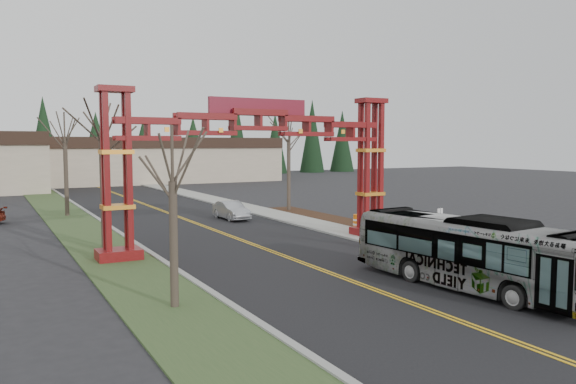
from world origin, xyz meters
TOP-DOWN VIEW (x-y plane):
  - ground at (0.00, 0.00)m, footprint 200.00×200.00m
  - road at (0.00, 25.00)m, footprint 12.00×110.00m
  - lane_line_left at (-0.12, 25.00)m, footprint 0.12×100.00m
  - lane_line_right at (0.12, 25.00)m, footprint 0.12×100.00m
  - curb_right at (6.15, 25.00)m, footprint 0.30×110.00m
  - sidewalk_right at (7.60, 25.00)m, footprint 2.60×110.00m
  - landscape_strip at (10.20, 10.00)m, footprint 2.60×50.00m
  - grass_median at (-8.00, 25.00)m, footprint 4.00×110.00m
  - curb_left at (-6.15, 25.00)m, footprint 0.30×110.00m
  - gateway_arch at (0.00, 18.00)m, footprint 18.20×1.60m
  - retail_building_east at (10.00, 79.95)m, footprint 38.00×20.30m
  - conifer_treeline at (0.25, 92.00)m, footprint 116.10×5.60m
  - transit_bus at (3.56, 5.30)m, footprint 3.66×11.13m
  - silver_sedan at (3.25, 29.91)m, footprint 1.66×4.46m
  - bare_tree_median_near at (-8.00, 8.39)m, footprint 3.06×3.06m
  - bare_tree_median_mid at (-8.00, 21.86)m, footprint 3.46×3.46m
  - bare_tree_median_far at (-8.00, 38.18)m, footprint 3.45×3.45m
  - bare_tree_right_far at (10.00, 32.73)m, footprint 3.28×3.28m
  - street_sign at (9.50, 13.22)m, footprint 0.50×0.15m
  - barrel_south at (8.97, 16.80)m, footprint 0.57×0.57m
  - barrel_mid at (9.09, 19.80)m, footprint 0.49×0.49m
  - barrel_north at (8.98, 20.78)m, footprint 0.58×0.58m

SIDE VIEW (x-z plane):
  - ground at x=0.00m, z-range 0.00..0.00m
  - road at x=0.00m, z-range 0.00..0.02m
  - lane_line_left at x=-0.12m, z-range 0.02..0.03m
  - lane_line_right at x=0.12m, z-range 0.02..0.03m
  - grass_median at x=-8.00m, z-range 0.00..0.08m
  - landscape_strip at x=10.20m, z-range 0.00..0.12m
  - curb_right at x=6.15m, z-range 0.00..0.15m
  - curb_left at x=-6.15m, z-range 0.00..0.15m
  - sidewalk_right at x=7.60m, z-range 0.01..0.15m
  - barrel_mid at x=9.09m, z-range 0.00..0.90m
  - barrel_south at x=8.97m, z-range 0.00..1.05m
  - barrel_north at x=8.98m, z-range 0.00..1.07m
  - silver_sedan at x=3.25m, z-range 0.00..1.46m
  - transit_bus at x=3.56m, z-range 0.00..3.04m
  - street_sign at x=9.50m, z-range 0.49..2.72m
  - retail_building_east at x=10.00m, z-range 0.01..7.01m
  - bare_tree_median_near at x=-8.00m, z-range 1.29..7.97m
  - gateway_arch at x=0.00m, z-range 1.53..10.43m
  - bare_tree_median_far at x=-8.00m, z-range 1.99..10.62m
  - bare_tree_right_far at x=10.00m, z-range 2.07..10.64m
  - conifer_treeline at x=0.25m, z-range -0.01..12.99m
  - bare_tree_median_mid at x=-8.00m, z-range 2.09..10.92m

